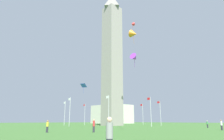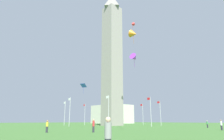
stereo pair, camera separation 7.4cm
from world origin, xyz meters
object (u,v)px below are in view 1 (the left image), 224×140
object	(u,v)px
kite_red_delta	(132,24)
distant_building	(112,114)
flagpole_w	(143,113)
person_yellow_shirt	(47,126)
flagpole_e	(70,110)
flagpole_s	(151,110)
person_gray_shirt	(109,137)
person_red_shirt	(94,126)
flagpole_n	(85,113)
person_white_shirt	(221,125)
kite_blue_diamond	(84,86)
flagpole_sw	(160,112)
kite_purple_delta	(134,58)
flagpole_ne	(65,112)
obelisk_monument	(112,55)
flagpole_se	(109,109)
kite_orange_delta	(134,34)
person_green_shirt	(207,124)
flagpole_nw	(114,114)

from	to	relation	value
kite_red_delta	distant_building	bearing A→B (deg)	-37.37
flagpole_w	person_yellow_shirt	xyz separation A→B (m)	(-23.44, 48.99, -3.59)
flagpole_e	flagpole_s	world-z (taller)	same
flagpole_e	distant_building	distance (m)	69.22
person_gray_shirt	distant_building	distance (m)	116.11
person_red_shirt	flagpole_n	bearing A→B (deg)	-6.89
person_red_shirt	person_white_shirt	size ratio (longest dim) A/B	1.01
kite_blue_diamond	flagpole_sw	bearing A→B (deg)	-91.79
kite_purple_delta	flagpole_s	bearing A→B (deg)	-57.66
kite_purple_delta	flagpole_ne	bearing A→B (deg)	-14.27
obelisk_monument	kite_purple_delta	world-z (taller)	obelisk_monument
flagpole_se	flagpole_w	size ratio (longest dim) A/B	1.00
kite_purple_delta	kite_orange_delta	size ratio (longest dim) A/B	0.74
flagpole_n	flagpole_ne	size ratio (longest dim) A/B	1.00
person_red_shirt	flagpole_sw	bearing A→B (deg)	-41.91
obelisk_monument	flagpole_ne	world-z (taller)	obelisk_monument
person_green_shirt	person_red_shirt	bearing A→B (deg)	70.60
flagpole_nw	person_red_shirt	bearing A→B (deg)	134.56
flagpole_sw	person_green_shirt	xyz separation A→B (m)	(-18.66, 8.76, -3.61)
person_yellow_shirt	distant_building	xyz separation A→B (m)	(66.26, -71.31, 4.63)
flagpole_sw	kite_purple_delta	size ratio (longest dim) A/B	3.39
flagpole_sw	distant_building	world-z (taller)	distant_building
kite_red_delta	person_gray_shirt	bearing A→B (deg)	130.01
flagpole_n	kite_purple_delta	xyz separation A→B (m)	(-45.86, 21.80, 7.18)
flagpole_n	kite_red_delta	bearing A→B (deg)	168.11
kite_purple_delta	kite_red_delta	bearing A→B (deg)	-47.95
flagpole_ne	flagpole_sw	distance (m)	32.05
flagpole_n	person_gray_shirt	xyz separation A→B (m)	(-59.51, 39.18, -3.55)
person_white_shirt	flagpole_se	bearing A→B (deg)	-3.82
flagpole_s	flagpole_nw	distance (m)	29.61
flagpole_sw	kite_purple_delta	world-z (taller)	kite_purple_delta
person_white_shirt	kite_blue_diamond	bearing A→B (deg)	10.56
flagpole_w	person_yellow_shirt	distance (m)	54.42
flagpole_nw	kite_red_delta	size ratio (longest dim) A/B	3.90
flagpole_sw	person_gray_shirt	distance (m)	59.98
person_gray_shirt	person_green_shirt	xyz separation A→B (m)	(13.49, -41.75, -0.07)
obelisk_monument	kite_red_delta	size ratio (longest dim) A/B	23.78
flagpole_ne	flagpole_e	bearing A→B (deg)	157.50
flagpole_e	distant_building	world-z (taller)	distant_building
flagpole_s	flagpole_sw	size ratio (longest dim) A/B	1.00
person_green_shirt	distant_building	bearing A→B (deg)	-40.64
flagpole_w	kite_red_delta	size ratio (longest dim) A/B	3.90
person_green_shirt	kite_red_delta	bearing A→B (deg)	19.97
flagpole_s	kite_purple_delta	size ratio (longest dim) A/B	3.39
person_green_shirt	kite_red_delta	size ratio (longest dim) A/B	0.78
person_yellow_shirt	person_red_shirt	xyz separation A→B (m)	(-3.92, -5.01, 0.07)
flagpole_ne	flagpole_se	world-z (taller)	same
flagpole_ne	flagpole_nw	xyz separation A→B (m)	(-0.00, -22.67, 0.00)
distant_building	kite_purple_delta	bearing A→B (deg)	140.38
obelisk_monument	flagpole_se	world-z (taller)	obelisk_monument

